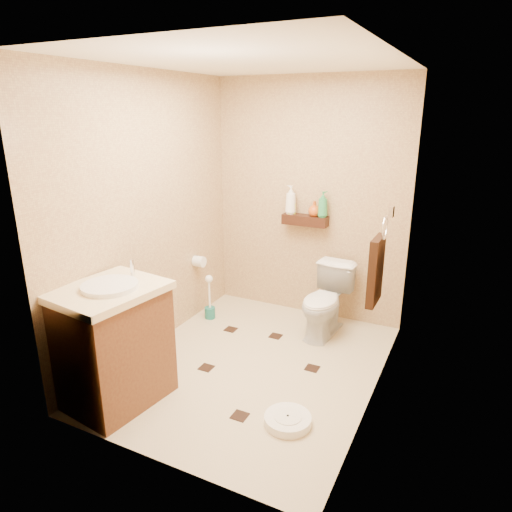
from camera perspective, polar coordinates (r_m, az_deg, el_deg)
The scene contains 18 objects.
ground at distance 3.99m, azimuth -0.37°, elevation -13.51°, with size 2.50×2.50×0.00m, color #C8B192.
wall_back at distance 4.64m, azimuth 6.58°, elevation 6.85°, with size 2.00×0.04×2.40m, color tan.
wall_front at distance 2.52m, azimuth -13.30°, elevation -3.02°, with size 2.00×0.04×2.40m, color tan.
wall_left at distance 4.05m, azimuth -13.19°, elevation 4.89°, with size 0.04×2.50×2.40m, color tan.
wall_right at distance 3.21m, azimuth 15.76°, elevation 1.34°, with size 0.04×2.50×2.40m, color tan.
ceiling at distance 3.42m, azimuth -0.45°, elevation 23.28°, with size 2.00×2.50×0.02m, color white.
wall_shelf at distance 4.61m, azimuth 6.16°, elevation 4.48°, with size 0.46×0.14×0.10m, color #32180D.
floor_accents at distance 3.95m, azimuth 0.15°, elevation -13.83°, with size 1.10×1.32×0.01m.
toilet at distance 4.41m, azimuth 8.66°, elevation -5.61°, with size 0.38×0.66×0.67m, color white.
vanity at distance 3.51m, azimuth -17.37°, elevation -10.38°, with size 0.69×0.81×1.04m.
bathroom_scale at distance 3.35m, azimuth 3.99°, elevation -19.76°, with size 0.42×0.42×0.07m.
toilet_brush at distance 4.76m, azimuth -5.81°, elevation -5.89°, with size 0.11×0.11×0.47m.
towel_ring at distance 3.54m, azimuth 14.83°, elevation -1.41°, with size 0.12×0.30×0.76m.
toilet_paper at distance 4.68m, azimuth -7.12°, elevation -0.67°, with size 0.12×0.11×0.12m.
bottle_a at distance 4.62m, azimuth 4.38°, elevation 7.04°, with size 0.11×0.11×0.29m, color white.
bottle_b at distance 4.63m, azimuth 4.41°, elevation 6.28°, with size 0.07×0.07×0.16m, color #C0CE2B.
bottle_c at distance 4.55m, azimuth 7.31°, elevation 5.90°, with size 0.12×0.12×0.15m, color #B84D15.
bottle_d at distance 4.51m, azimuth 8.35°, elevation 6.42°, with size 0.10×0.10×0.25m, color #2E8A50.
Camera 1 is at (1.53, -3.04, 2.07)m, focal length 32.00 mm.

